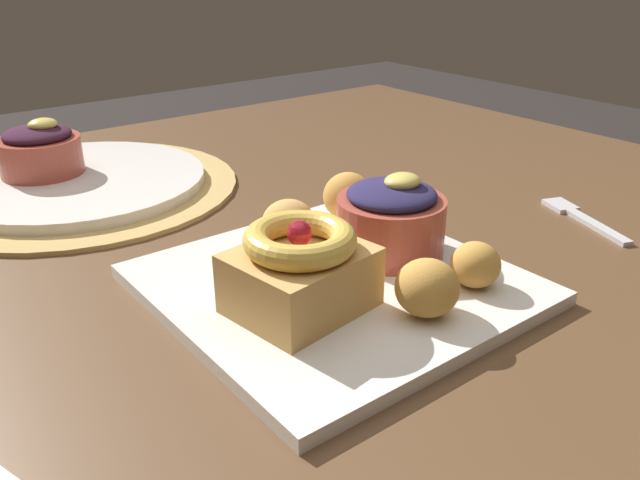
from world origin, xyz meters
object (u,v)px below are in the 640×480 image
(fork, at_px, (580,217))
(fritter_extra, at_px, (348,196))
(back_ramekin, at_px, (40,150))
(cake_slice, at_px, (300,269))
(fritter_front, at_px, (475,265))
(fritter_middle, at_px, (288,222))
(back_plate, at_px, (78,181))
(fritter_back, at_px, (427,288))
(front_plate, at_px, (335,284))
(berry_ramekin, at_px, (391,219))

(fork, bearing_deg, fritter_extra, 78.83)
(back_ramekin, bearing_deg, cake_slice, -82.12)
(fritter_front, xyz_separation_m, fork, (0.22, 0.04, -0.03))
(fritter_middle, bearing_deg, back_plate, 107.52)
(fritter_middle, bearing_deg, cake_slice, -120.95)
(fritter_extra, height_order, back_plate, fritter_extra)
(fritter_back, bearing_deg, back_plate, 102.39)
(fritter_back, bearing_deg, fritter_front, 6.13)
(fritter_middle, distance_m, back_plate, 0.31)
(fritter_back, xyz_separation_m, back_plate, (-0.10, 0.47, -0.02))
(front_plate, distance_m, fritter_extra, 0.14)
(back_plate, bearing_deg, berry_ramekin, -67.27)
(fritter_front, bearing_deg, back_plate, 109.86)
(fritter_front, xyz_separation_m, fritter_extra, (0.01, 0.17, 0.01))
(fritter_middle, relative_size, back_ramekin, 0.52)
(fritter_back, distance_m, back_ramekin, 0.52)
(fritter_extra, relative_size, back_plate, 0.17)
(fritter_front, bearing_deg, berry_ramekin, 96.86)
(fritter_middle, bearing_deg, back_ramekin, 110.03)
(cake_slice, distance_m, berry_ramekin, 0.13)
(front_plate, relative_size, berry_ramekin, 2.86)
(berry_ramekin, distance_m, fritter_extra, 0.09)
(berry_ramekin, relative_size, fritter_extra, 1.91)
(back_plate, height_order, back_ramekin, back_ramekin)
(front_plate, bearing_deg, cake_slice, -157.19)
(fritter_middle, relative_size, fritter_back, 1.02)
(fritter_middle, distance_m, fritter_back, 0.17)
(front_plate, height_order, fritter_back, fritter_back)
(berry_ramekin, height_order, fritter_extra, berry_ramekin)
(fritter_front, relative_size, back_ramekin, 0.43)
(berry_ramekin, xyz_separation_m, fork, (0.23, -0.05, -0.04))
(fritter_middle, height_order, fork, fritter_middle)
(fritter_front, height_order, back_ramekin, back_ramekin)
(front_plate, xyz_separation_m, fork, (0.31, -0.04, -0.00))
(fritter_extra, height_order, fork, fritter_extra)
(fritter_back, bearing_deg, fritter_extra, 67.51)
(cake_slice, xyz_separation_m, back_ramekin, (-0.06, 0.44, 0.00))
(front_plate, height_order, cake_slice, cake_slice)
(cake_slice, bearing_deg, fritter_extra, 38.87)
(fritter_front, height_order, fritter_extra, fritter_extra)
(berry_ramekin, relative_size, fritter_middle, 1.96)
(fritter_back, height_order, fritter_extra, fritter_extra)
(fritter_extra, xyz_separation_m, back_ramekin, (-0.21, 0.32, 0.01))
(fritter_back, distance_m, fritter_extra, 0.20)
(front_plate, xyz_separation_m, fritter_extra, (0.09, 0.10, 0.03))
(back_plate, height_order, fork, back_plate)
(berry_ramekin, height_order, fritter_front, berry_ramekin)
(front_plate, bearing_deg, berry_ramekin, 7.36)
(berry_ramekin, relative_size, back_ramekin, 1.02)
(back_plate, distance_m, fork, 0.57)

